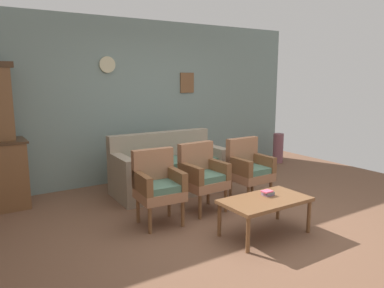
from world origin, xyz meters
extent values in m
plane|color=brown|center=(0.00, 0.00, 0.00)|extent=(7.68, 7.68, 0.00)
cube|color=gray|center=(0.00, 2.63, 1.35)|extent=(6.40, 0.06, 2.70)
cube|color=brown|center=(0.90, 2.58, 1.65)|extent=(0.28, 0.02, 0.36)
cylinder|color=beige|center=(-0.60, 2.58, 1.95)|extent=(0.26, 0.03, 0.26)
cube|color=gray|center=(-0.03, 1.62, 0.21)|extent=(1.73, 0.86, 0.42)
cube|color=gray|center=(-0.02, 1.94, 0.66)|extent=(1.71, 0.22, 0.48)
cube|color=gray|center=(0.75, 1.59, 0.54)|extent=(0.19, 0.80, 0.24)
cube|color=gray|center=(-0.80, 1.65, 0.54)|extent=(0.19, 0.80, 0.24)
cube|color=#4C705B|center=(0.46, 1.56, 0.47)|extent=(0.46, 0.57, 0.10)
cube|color=#4C705B|center=(-0.03, 1.58, 0.47)|extent=(0.46, 0.57, 0.10)
cube|color=#4C705B|center=(-0.52, 1.60, 0.47)|extent=(0.46, 0.57, 0.10)
cube|color=#9E6B4C|center=(-0.75, 0.58, 0.38)|extent=(0.55, 0.52, 0.12)
cube|color=#4C705B|center=(-0.76, 0.56, 0.47)|extent=(0.47, 0.44, 0.10)
cube|color=#9E6B4C|center=(-0.74, 0.78, 0.67)|extent=(0.53, 0.14, 0.46)
cube|color=brown|center=(-0.53, 0.57, 0.55)|extent=(0.11, 0.48, 0.22)
cube|color=brown|center=(-0.97, 0.60, 0.55)|extent=(0.11, 0.48, 0.22)
cylinder|color=brown|center=(-0.56, 0.38, 0.16)|extent=(0.04, 0.04, 0.32)
cylinder|color=brown|center=(-0.98, 0.41, 0.16)|extent=(0.04, 0.04, 0.32)
cylinder|color=brown|center=(-0.53, 0.76, 0.16)|extent=(0.04, 0.04, 0.32)
cylinder|color=brown|center=(-0.95, 0.79, 0.16)|extent=(0.04, 0.04, 0.32)
cube|color=#9E6B4C|center=(-0.05, 0.66, 0.38)|extent=(0.54, 0.50, 0.12)
cube|color=#4C705B|center=(-0.05, 0.64, 0.47)|extent=(0.46, 0.42, 0.10)
cube|color=#9E6B4C|center=(-0.05, 0.86, 0.67)|extent=(0.52, 0.12, 0.46)
cube|color=brown|center=(0.17, 0.67, 0.55)|extent=(0.10, 0.48, 0.22)
cube|color=brown|center=(-0.27, 0.65, 0.55)|extent=(0.10, 0.48, 0.22)
cylinder|color=brown|center=(0.17, 0.48, 0.16)|extent=(0.04, 0.04, 0.32)
cylinder|color=brown|center=(-0.25, 0.46, 0.16)|extent=(0.04, 0.04, 0.32)
cylinder|color=brown|center=(0.16, 0.86, 0.16)|extent=(0.04, 0.04, 0.32)
cylinder|color=brown|center=(-0.26, 0.84, 0.16)|extent=(0.04, 0.04, 0.32)
cube|color=#9E6B4C|center=(0.71, 0.60, 0.38)|extent=(0.52, 0.48, 0.12)
cube|color=#4C705B|center=(0.71, 0.58, 0.47)|extent=(0.45, 0.41, 0.10)
cube|color=#9E6B4C|center=(0.71, 0.80, 0.67)|extent=(0.52, 0.10, 0.46)
cube|color=brown|center=(0.93, 0.61, 0.55)|extent=(0.08, 0.48, 0.22)
cube|color=brown|center=(0.49, 0.60, 0.55)|extent=(0.08, 0.48, 0.22)
cylinder|color=brown|center=(0.93, 0.42, 0.16)|extent=(0.04, 0.04, 0.32)
cylinder|color=brown|center=(0.51, 0.41, 0.16)|extent=(0.04, 0.04, 0.32)
cylinder|color=brown|center=(0.92, 0.80, 0.16)|extent=(0.04, 0.04, 0.32)
cylinder|color=brown|center=(0.50, 0.79, 0.16)|extent=(0.04, 0.04, 0.32)
cube|color=brown|center=(0.11, -0.31, 0.40)|extent=(1.00, 0.56, 0.04)
cylinder|color=brown|center=(-0.35, -0.07, 0.19)|extent=(0.04, 0.04, 0.38)
cylinder|color=brown|center=(0.57, -0.07, 0.19)|extent=(0.04, 0.04, 0.38)
cylinder|color=brown|center=(-0.35, -0.55, 0.19)|extent=(0.04, 0.04, 0.38)
cylinder|color=brown|center=(0.57, -0.55, 0.19)|extent=(0.04, 0.04, 0.38)
cube|color=#91759F|center=(0.22, -0.24, 0.43)|extent=(0.12, 0.09, 0.02)
cube|color=slate|center=(0.22, -0.24, 0.45)|extent=(0.11, 0.10, 0.02)
cube|color=#F05675|center=(0.20, -0.24, 0.47)|extent=(0.12, 0.09, 0.02)
cylinder|color=#7F4A53|center=(2.85, 2.15, 0.30)|extent=(0.21, 0.21, 0.61)
camera|label=1|loc=(-2.75, -3.21, 1.78)|focal=34.80mm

